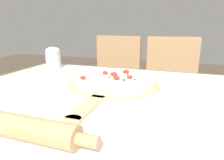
# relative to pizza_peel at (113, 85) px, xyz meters

# --- Properties ---
(dining_table) EXTENTS (1.11, 0.94, 0.73)m
(dining_table) POSITION_rel_pizza_peel_xyz_m (-0.05, -0.09, -0.12)
(dining_table) COLOR brown
(dining_table) RESTS_ON ground_plane
(towel_cloth) EXTENTS (1.03, 0.86, 0.00)m
(towel_cloth) POSITION_rel_pizza_peel_xyz_m (-0.05, -0.09, -0.01)
(towel_cloth) COLOR white
(towel_cloth) RESTS_ON dining_table
(pizza_peel) EXTENTS (0.37, 0.56, 0.01)m
(pizza_peel) POSITION_rel_pizza_peel_xyz_m (0.00, 0.00, 0.00)
(pizza_peel) COLOR #D6B784
(pizza_peel) RESTS_ON towel_cloth
(pizza) EXTENTS (0.33, 0.33, 0.03)m
(pizza) POSITION_rel_pizza_peel_xyz_m (-0.00, 0.02, 0.02)
(pizza) COLOR beige
(pizza) RESTS_ON pizza_peel
(rolling_pin) EXTENTS (0.40, 0.06, 0.05)m
(rolling_pin) POSITION_rel_pizza_peel_xyz_m (-0.08, -0.42, 0.02)
(rolling_pin) COLOR tan
(rolling_pin) RESTS_ON towel_cloth
(chair_left) EXTENTS (0.44, 0.44, 0.89)m
(chair_left) POSITION_rel_pizza_peel_xyz_m (-0.24, 0.75, -0.22)
(chair_left) COLOR tan
(chair_left) RESTS_ON ground_plane
(chair_right) EXTENTS (0.44, 0.44, 0.89)m
(chair_right) POSITION_rel_pizza_peel_xyz_m (0.21, 0.75, -0.22)
(chair_right) COLOR tan
(chair_right) RESTS_ON ground_plane
(flour_cup) EXTENTS (0.08, 0.08, 0.12)m
(flour_cup) POSITION_rel_pizza_peel_xyz_m (-0.43, 0.23, 0.06)
(flour_cup) COLOR #B2B7BC
(flour_cup) RESTS_ON towel_cloth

